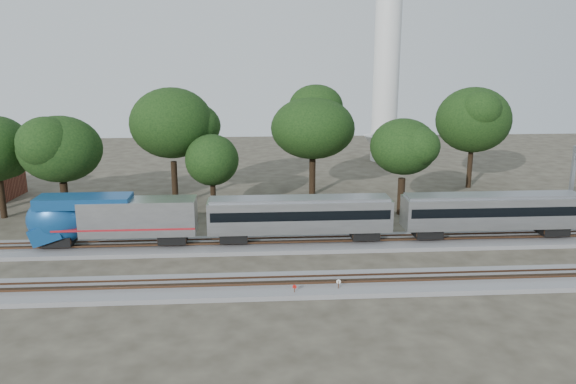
% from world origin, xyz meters
% --- Properties ---
extents(ground, '(160.00, 160.00, 0.00)m').
position_xyz_m(ground, '(0.00, 0.00, 0.00)').
color(ground, '#383328').
rests_on(ground, ground).
extents(track_far, '(160.00, 5.00, 0.73)m').
position_xyz_m(track_far, '(0.00, 6.00, 0.21)').
color(track_far, slate).
rests_on(track_far, ground).
extents(track_near, '(160.00, 5.00, 0.73)m').
position_xyz_m(track_near, '(0.00, -4.00, 0.21)').
color(track_near, slate).
rests_on(track_near, ground).
extents(switch_stand_red, '(0.31, 0.13, 1.01)m').
position_xyz_m(switch_stand_red, '(5.49, -5.82, 0.65)').
color(switch_stand_red, '#512D19').
rests_on(switch_stand_red, ground).
extents(switch_stand_white, '(0.37, 0.08, 1.16)m').
position_xyz_m(switch_stand_white, '(9.02, -5.34, 0.74)').
color(switch_stand_white, '#512D19').
rests_on(switch_stand_white, ground).
extents(switch_lever, '(0.54, 0.38, 0.30)m').
position_xyz_m(switch_lever, '(5.67, -5.30, 0.15)').
color(switch_lever, '#512D19').
rests_on(switch_lever, ground).
extents(tree_2, '(8.38, 8.38, 11.81)m').
position_xyz_m(tree_2, '(-18.62, 16.06, 8.23)').
color(tree_2, black).
rests_on(tree_2, ground).
extents(tree_3, '(10.40, 10.40, 14.67)m').
position_xyz_m(tree_3, '(-7.24, 22.37, 10.23)').
color(tree_3, black).
rests_on(tree_3, ground).
extents(tree_4, '(6.51, 6.51, 9.18)m').
position_xyz_m(tree_4, '(-2.27, 18.30, 6.38)').
color(tree_4, black).
rests_on(tree_4, ground).
extents(tree_5, '(9.13, 9.13, 12.87)m').
position_xyz_m(tree_5, '(10.36, 26.23, 8.97)').
color(tree_5, black).
rests_on(tree_5, ground).
extents(tree_6, '(8.18, 8.18, 11.53)m').
position_xyz_m(tree_6, '(19.74, 16.38, 8.02)').
color(tree_6, black).
rests_on(tree_6, ground).
extents(tree_7, '(9.68, 9.68, 13.65)m').
position_xyz_m(tree_7, '(32.84, 29.00, 9.51)').
color(tree_7, black).
rests_on(tree_7, ground).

